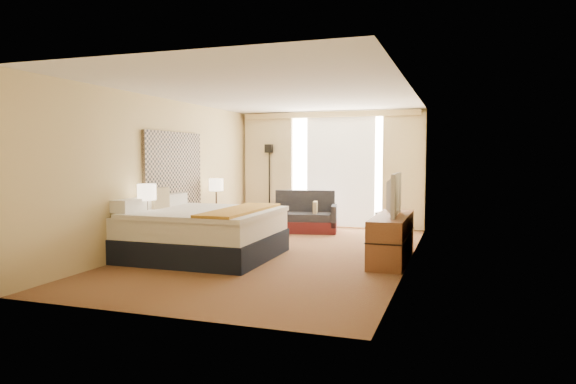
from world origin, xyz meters
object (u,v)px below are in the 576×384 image
(loveseat, at_px, (304,218))
(floor_lamp, at_px, (269,168))
(media_dresser, at_px, (392,238))
(lamp_right, at_px, (216,185))
(lamp_left, at_px, (147,193))
(television, at_px, (389,194))
(nightstand_left, at_px, (143,241))
(desk_chair, at_px, (389,216))
(nightstand_right, at_px, (216,222))
(bed, at_px, (202,232))

(loveseat, bearing_deg, floor_lamp, 132.24)
(media_dresser, distance_m, lamp_right, 3.95)
(loveseat, bearing_deg, lamp_right, -154.49)
(lamp_left, relative_size, television, 0.55)
(nightstand_left, relative_size, loveseat, 0.37)
(media_dresser, distance_m, desk_chair, 2.11)
(television, bearing_deg, floor_lamp, 42.03)
(loveseat, xyz_separation_m, desk_chair, (1.82, -0.41, 0.16))
(loveseat, distance_m, floor_lamp, 1.71)
(lamp_right, bearing_deg, nightstand_right, 125.62)
(floor_lamp, bearing_deg, media_dresser, -45.55)
(media_dresser, xyz_separation_m, floor_lamp, (-3.24, 3.30, 0.97))
(floor_lamp, distance_m, lamp_left, 4.32)
(lamp_left, bearing_deg, desk_chair, 42.49)
(television, bearing_deg, desk_chair, 5.57)
(loveseat, bearing_deg, media_dresser, -60.52)
(lamp_left, bearing_deg, lamp_right, 89.43)
(nightstand_right, height_order, loveseat, loveseat)
(nightstand_right, xyz_separation_m, desk_chair, (3.38, 0.63, 0.17))
(bed, xyz_separation_m, lamp_left, (-0.77, -0.33, 0.63))
(bed, distance_m, lamp_right, 2.24)
(floor_lamp, xyz_separation_m, television, (3.19, -3.33, -0.30))
(media_dresser, bearing_deg, bed, -167.33)
(bed, bearing_deg, nightstand_left, -153.67)
(media_dresser, height_order, bed, bed)
(loveseat, bearing_deg, nightstand_left, -124.97)
(nightstand_right, bearing_deg, lamp_right, -54.38)
(lamp_left, height_order, television, television)
(nightstand_left, relative_size, lamp_right, 0.92)
(nightstand_left, height_order, media_dresser, media_dresser)
(lamp_right, bearing_deg, floor_lamp, 78.10)
(nightstand_left, bearing_deg, desk_chair, 42.81)
(nightstand_left, xyz_separation_m, lamp_right, (0.06, 2.42, 0.74))
(floor_lamp, bearing_deg, lamp_right, -101.90)
(lamp_right, bearing_deg, nightstand_left, -91.34)
(nightstand_left, distance_m, desk_chair, 4.61)
(loveseat, bearing_deg, television, -61.52)
(nightstand_right, relative_size, media_dresser, 0.31)
(desk_chair, bearing_deg, loveseat, -172.58)
(nightstand_right, relative_size, floor_lamp, 0.29)
(nightstand_left, xyz_separation_m, loveseat, (1.56, 3.54, 0.01))
(nightstand_left, distance_m, floor_lamp, 4.50)
(loveseat, bearing_deg, bed, -114.64)
(nightstand_right, bearing_deg, desk_chair, 10.58)
(nightstand_right, relative_size, loveseat, 0.37)
(bed, height_order, loveseat, bed)
(desk_chair, bearing_deg, bed, -113.21)
(media_dresser, bearing_deg, television, -149.93)
(lamp_left, bearing_deg, media_dresser, 15.03)
(bed, bearing_deg, lamp_right, 110.40)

